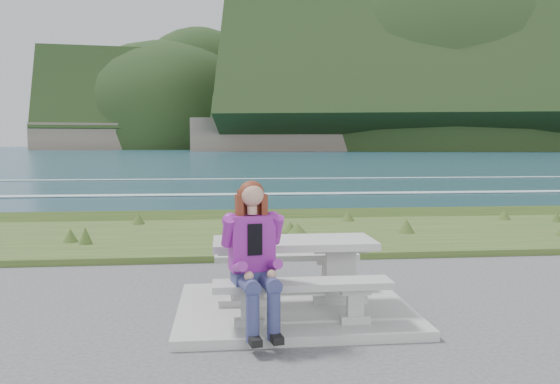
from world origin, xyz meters
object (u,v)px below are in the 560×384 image
at_px(bench_landward, 303,291).
at_px(bench_seaward, 286,261).
at_px(picnic_table, 294,254).
at_px(seated_woman, 256,277).

height_order(bench_landward, bench_seaward, same).
height_order(picnic_table, bench_landward, picnic_table).
height_order(picnic_table, seated_woman, seated_woman).
bearing_deg(bench_landward, bench_seaward, 90.00).
distance_m(bench_landward, seated_woman, 0.53).
xyz_separation_m(bench_seaward, seated_woman, (-0.48, -1.54, 0.19)).
distance_m(bench_landward, bench_seaward, 1.40).
bearing_deg(picnic_table, seated_woman, -119.77).
distance_m(picnic_table, bench_seaward, 0.74).
xyz_separation_m(picnic_table, bench_landward, (0.00, -0.70, -0.23)).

